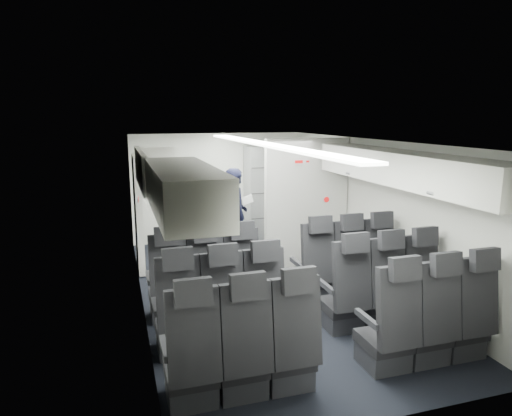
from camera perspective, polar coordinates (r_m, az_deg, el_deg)
cabin_shell at (r=6.36m, az=1.06°, el=-0.91°), size 3.41×6.01×2.16m
seat_row_front at (r=6.07m, az=2.63°, el=-8.60°), size 3.33×0.56×1.24m
seat_row_mid at (r=5.29m, az=5.99°, el=-11.76°), size 3.33×0.56×1.24m
seat_row_rear at (r=4.56m, az=10.60°, el=-15.89°), size 3.33×0.56×1.24m
overhead_bin_left_rear at (r=3.98m, az=-9.09°, el=2.29°), size 0.53×1.80×0.40m
overhead_bin_left_front_open at (r=5.72m, az=-12.00°, el=3.69°), size 0.64×1.70×0.72m
overhead_bin_right_rear at (r=5.17m, az=23.34°, el=3.58°), size 0.53×1.80×0.40m
overhead_bin_right_front at (r=6.59m, az=13.48°, el=5.70°), size 0.53×1.70×0.40m
bulkhead_partition at (r=7.44m, az=6.31°, el=0.46°), size 1.40×0.15×2.13m
galley_unit at (r=9.22m, az=1.39°, el=1.86°), size 0.85×0.52×1.90m
boarding_door at (r=7.61m, az=-14.50°, el=-0.52°), size 0.12×1.27×1.86m
flight_attendant at (r=7.80m, az=-2.52°, el=-0.93°), size 0.40×0.60×1.63m
carry_on_bag at (r=5.42m, az=-11.52°, el=4.24°), size 0.50×0.42×0.26m
papers at (r=7.75m, az=-1.08°, el=1.04°), size 0.19×0.04×0.13m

